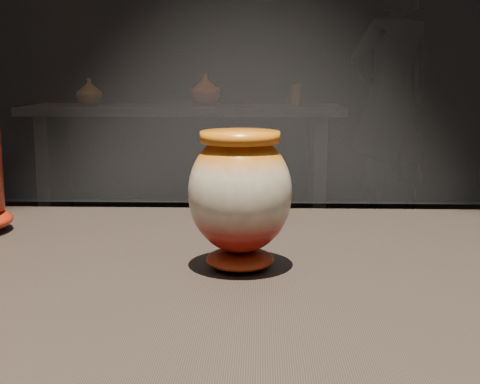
% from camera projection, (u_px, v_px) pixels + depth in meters
% --- Properties ---
extents(main_vase, '(0.16, 0.16, 0.16)m').
position_uv_depth(main_vase, '(240.00, 194.00, 0.78)').
color(main_vase, maroon).
rests_on(main_vase, display_plinth).
extents(back_shelf, '(2.00, 0.60, 0.90)m').
position_uv_depth(back_shelf, '(185.00, 147.00, 4.29)').
color(back_shelf, black).
rests_on(back_shelf, ground).
extents(back_vase_left, '(0.19, 0.19, 0.17)m').
position_uv_depth(back_vase_left, '(90.00, 92.00, 4.21)').
color(back_vase_left, '#9A5316').
rests_on(back_vase_left, back_shelf).
extents(back_vase_mid, '(0.25, 0.25, 0.20)m').
position_uv_depth(back_vase_mid, '(205.00, 89.00, 4.25)').
color(back_vase_mid, maroon).
rests_on(back_vase_mid, back_shelf).
extents(back_vase_right, '(0.06, 0.06, 0.13)m').
position_uv_depth(back_vase_right, '(296.00, 95.00, 4.26)').
color(back_vase_right, '#9A5316').
rests_on(back_vase_right, back_shelf).
extents(visitor, '(0.79, 0.68, 1.83)m').
position_uv_depth(visitor, '(391.00, 100.00, 4.70)').
color(visitor, black).
rests_on(visitor, ground).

